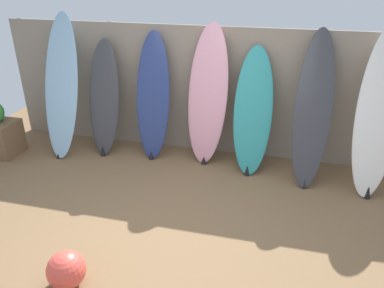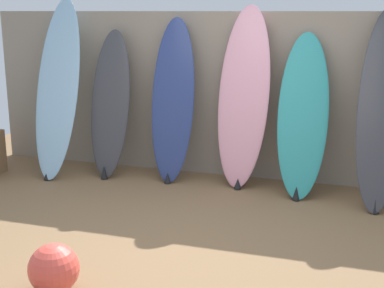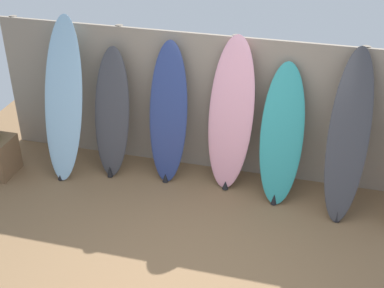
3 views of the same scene
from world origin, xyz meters
TOP-DOWN VIEW (x-y plane):
  - ground at (0.00, 0.00)m, footprint 7.68×7.68m
  - fence_back at (-0.00, 2.01)m, footprint 6.08×0.11m
  - surfboard_skyblue_0 at (-2.03, 1.52)m, footprint 0.56×0.82m
  - surfboard_charcoal_1 at (-1.45, 1.63)m, footprint 0.47×0.53m
  - surfboard_navy_2 at (-0.73, 1.67)m, footprint 0.49×0.47m
  - surfboard_pink_3 at (0.03, 1.71)m, footprint 0.60×0.51m
  - surfboard_teal_4 at (0.65, 1.63)m, footprint 0.53×0.65m
  - surfboard_charcoal_5 at (1.38, 1.56)m, footprint 0.47×0.80m
  - beach_ball at (-0.65, -0.88)m, footprint 0.34×0.34m

SIDE VIEW (x-z plane):
  - ground at x=0.00m, z-range 0.00..0.00m
  - beach_ball at x=-0.65m, z-range 0.00..0.34m
  - surfboard_teal_4 at x=0.65m, z-range -0.01..1.60m
  - surfboard_charcoal_1 at x=-1.45m, z-range -0.01..1.61m
  - surfboard_navy_2 at x=-0.73m, z-range -0.01..1.74m
  - fence_back at x=0.00m, z-range 0.00..1.80m
  - surfboard_charcoal_5 at x=1.38m, z-range -0.01..1.84m
  - surfboard_pink_3 at x=0.03m, z-range -0.01..1.87m
  - surfboard_skyblue_0 at x=-2.03m, z-range -0.01..1.94m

